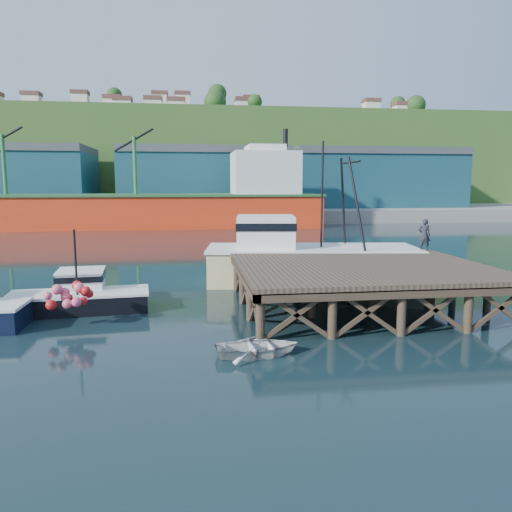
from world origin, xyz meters
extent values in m
plane|color=black|center=(0.00, 0.00, 0.00)|extent=(300.00, 300.00, 0.00)
cube|color=brown|center=(5.50, 0.00, 2.00)|extent=(12.00, 10.00, 0.25)
cube|color=#473828|center=(5.50, -4.85, 1.75)|extent=(12.00, 0.30, 0.35)
cylinder|color=#473828|center=(-0.20, -4.70, 0.80)|extent=(0.36, 0.36, 2.60)
cylinder|color=#473828|center=(-0.20, 4.70, 0.80)|extent=(0.36, 0.36, 2.60)
cylinder|color=#473828|center=(11.20, 4.70, 0.80)|extent=(0.36, 0.36, 2.60)
cube|color=gray|center=(0.00, 70.00, 1.00)|extent=(160.00, 40.00, 2.00)
cube|color=#1A4A59|center=(0.00, 65.00, 6.50)|extent=(28.00, 16.00, 9.00)
cube|color=#1A4A59|center=(30.00, 65.00, 6.50)|extent=(30.00, 16.00, 9.00)
cube|color=red|center=(-12.00, 48.00, 2.20)|extent=(55.00, 9.50, 4.40)
cube|color=#26592D|center=(-12.00, 48.00, 4.50)|extent=(55.50, 10.00, 0.30)
cube|color=silver|center=(8.00, 48.00, 7.50)|extent=(9.00, 9.00, 6.00)
cube|color=silver|center=(8.00, 48.00, 10.80)|extent=(5.00, 7.00, 1.20)
cylinder|color=black|center=(11.00, 48.00, 12.50)|extent=(0.70, 0.70, 2.50)
cube|color=#2D511E|center=(0.00, 100.00, 11.00)|extent=(220.00, 50.00, 22.00)
cube|color=black|center=(-8.08, 1.01, 0.44)|extent=(6.51, 2.90, 0.88)
cube|color=silver|center=(-8.08, 1.01, 0.89)|extent=(6.64, 2.96, 0.12)
cube|color=silver|center=(-8.19, 2.14, 1.31)|extent=(2.28, 2.28, 0.88)
cube|color=black|center=(-8.19, 2.14, 1.51)|extent=(2.41, 2.41, 0.29)
cylinder|color=black|center=(-8.02, 0.38, 2.43)|extent=(0.10, 0.10, 3.11)
sphere|color=#DD516C|center=(-8.27, -1.71, 1.07)|extent=(0.41, 0.41, 0.41)
sphere|color=#DD516C|center=(-7.39, -1.52, 1.26)|extent=(0.41, 0.41, 0.41)
sphere|color=red|center=(-7.78, -2.00, 1.46)|extent=(0.41, 0.41, 0.41)
cube|color=beige|center=(4.63, 6.50, 1.03)|extent=(13.04, 5.94, 2.06)
cube|color=silver|center=(4.63, 6.50, 2.12)|extent=(13.29, 6.19, 0.17)
cube|color=silver|center=(1.77, 6.50, 3.09)|extent=(3.82, 3.62, 2.06)
cube|color=black|center=(1.77, 6.50, 3.55)|extent=(3.94, 3.75, 0.46)
cylinder|color=black|center=(5.20, 6.50, 5.15)|extent=(0.12, 0.12, 6.86)
imported|color=silver|center=(-0.52, -6.24, 0.31)|extent=(3.09, 2.29, 0.62)
imported|color=#212129|center=(10.83, 4.40, 3.08)|extent=(0.81, 0.67, 1.90)
camera|label=1|loc=(-2.86, -23.09, 6.03)|focal=35.00mm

